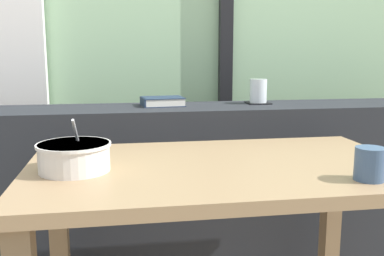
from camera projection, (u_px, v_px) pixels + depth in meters
name	position (u px, v px, depth m)	size (l,w,h in m)	color
window_divider_post	(226.00, 1.00, 2.32)	(0.07, 0.05, 2.60)	black
dark_console_ledge	(198.00, 196.00, 1.93)	(2.80, 0.33, 0.80)	#23262B
breakfast_table	(220.00, 201.00, 1.29)	(1.11, 0.66, 0.71)	#826849
coaster_square	(258.00, 103.00, 1.95)	(0.10, 0.10, 0.01)	black
juice_glass	(258.00, 92.00, 1.94)	(0.08, 0.08, 0.10)	white
closed_book	(162.00, 101.00, 1.87)	(0.19, 0.15, 0.04)	#1E2D47
soup_bowl	(74.00, 157.00, 1.19)	(0.20, 0.20, 0.15)	silver
ceramic_mug	(371.00, 164.00, 1.10)	(0.11, 0.08, 0.08)	#3D567A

